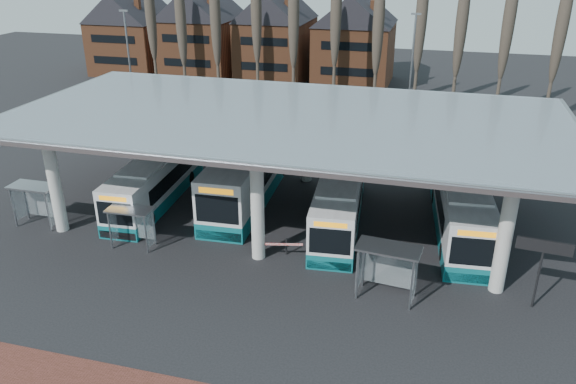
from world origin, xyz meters
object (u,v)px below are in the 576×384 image
(bus_2, at_px, (340,200))
(bus_1, at_px, (250,170))
(shelter_1, at_px, (132,218))
(shelter_2, at_px, (388,260))
(bus_3, at_px, (460,205))
(shelter_0, at_px, (36,195))
(bus_0, at_px, (156,180))

(bus_2, bearing_deg, bus_1, 154.22)
(shelter_1, height_order, shelter_2, shelter_2)
(bus_3, bearing_deg, bus_1, 168.58)
(shelter_0, distance_m, shelter_1, 6.78)
(shelter_1, bearing_deg, bus_0, 102.83)
(bus_1, relative_size, shelter_2, 4.34)
(bus_2, height_order, bus_3, bus_3)
(bus_3, height_order, shelter_1, bus_3)
(bus_1, relative_size, bus_3, 1.11)
(bus_2, xyz_separation_m, shelter_2, (3.52, -7.06, 0.50))
(shelter_0, relative_size, shelter_2, 0.90)
(bus_2, distance_m, shelter_2, 7.91)
(bus_3, xyz_separation_m, shelter_0, (-23.97, -5.77, 0.30))
(bus_0, xyz_separation_m, shelter_2, (15.43, -7.02, 0.54))
(bus_0, distance_m, bus_3, 18.80)
(bus_0, bearing_deg, bus_2, -3.30)
(shelter_0, bearing_deg, bus_1, 33.70)
(bus_0, xyz_separation_m, shelter_0, (-5.19, -4.82, 0.42))
(bus_1, bearing_deg, shelter_1, -118.87)
(bus_1, bearing_deg, bus_0, -158.86)
(bus_3, bearing_deg, bus_2, -177.39)
(shelter_2, bearing_deg, bus_1, 142.62)
(bus_1, height_order, bus_3, bus_1)
(bus_0, xyz_separation_m, shelter_1, (1.53, -5.73, 0.24))
(bus_2, bearing_deg, shelter_0, -169.20)
(shelter_0, distance_m, shelter_2, 20.74)
(shelter_1, relative_size, shelter_2, 0.82)
(shelter_1, bearing_deg, bus_3, 19.08)
(bus_1, bearing_deg, shelter_0, -148.59)
(shelter_0, relative_size, shelter_1, 1.09)
(bus_1, relative_size, shelter_1, 5.29)
(bus_2, bearing_deg, bus_0, 175.13)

